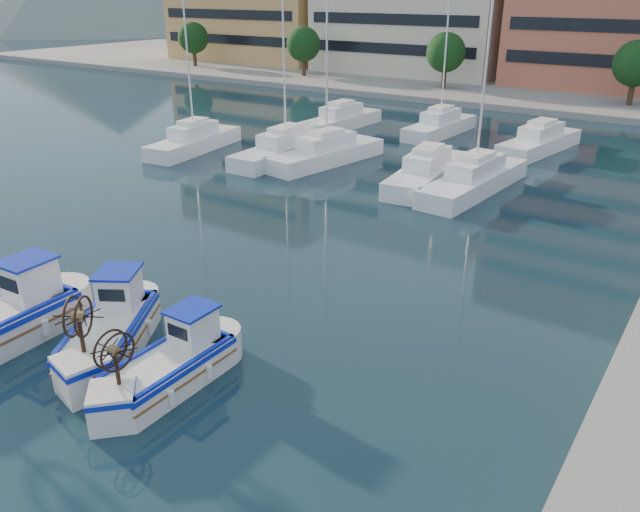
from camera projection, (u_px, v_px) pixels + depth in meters
The scene contains 6 objects.
ground at pixel (123, 381), 17.78m from camera, with size 300.00×300.00×0.00m, color #1B3A48.
hill_west at pixel (107, 28), 173.61m from camera, with size 180.00×180.00×60.00m, color slate.
yacht_marina at pixel (443, 152), 40.26m from camera, with size 38.89×22.88×11.50m.
fishing_boat_a at pixel (2, 319), 19.37m from camera, with size 2.28×5.05×3.11m.
fishing_boat_b at pixel (111, 328), 19.00m from camera, with size 3.83×4.64×2.82m.
fishing_boat_c at pixel (171, 363), 17.35m from camera, with size 1.71×4.11×2.55m.
Camera 1 is at (13.04, -9.15, 10.33)m, focal length 35.00 mm.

